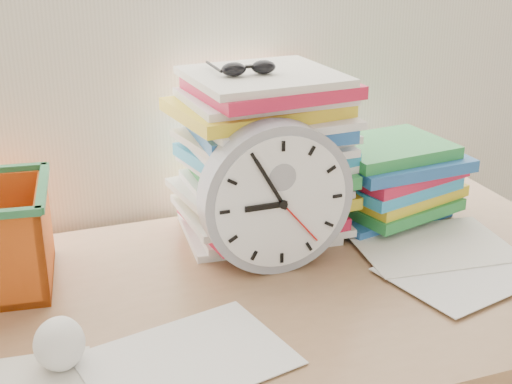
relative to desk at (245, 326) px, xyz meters
name	(u,v)px	position (x,y,z in m)	size (l,w,h in m)	color
desk	(245,326)	(0.00, 0.00, 0.00)	(1.40, 0.70, 0.75)	#956A46
paper_stack	(264,157)	(0.11, 0.21, 0.24)	(0.33, 0.27, 0.33)	white
clock	(276,197)	(0.08, 0.06, 0.21)	(0.28, 0.28, 0.06)	#9395A0
sunglasses	(249,68)	(0.08, 0.20, 0.42)	(0.12, 0.10, 0.03)	black
book_stack	(392,182)	(0.39, 0.18, 0.16)	(0.28, 0.22, 0.17)	white
crumpled_ball	(59,343)	(-0.32, -0.12, 0.11)	(0.08, 0.08, 0.08)	white
scattered_papers	(245,287)	(0.00, 0.00, 0.08)	(1.26, 0.42, 0.02)	white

